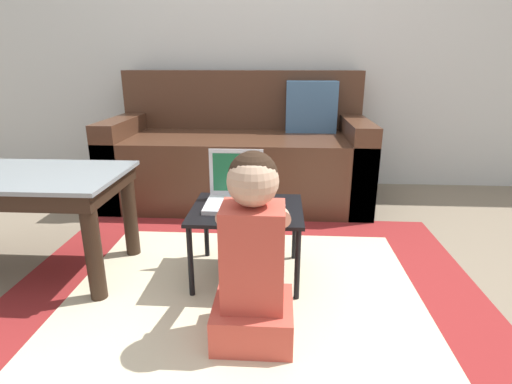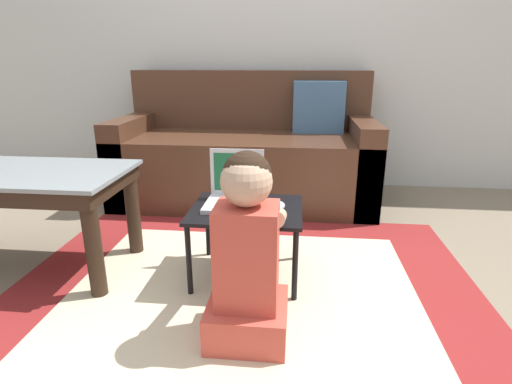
{
  "view_description": "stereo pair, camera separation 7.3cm",
  "coord_description": "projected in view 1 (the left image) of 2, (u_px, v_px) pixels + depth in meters",
  "views": [
    {
      "loc": [
        0.07,
        -1.47,
        0.97
      ],
      "look_at": [
        -0.04,
        0.25,
        0.41
      ],
      "focal_mm": 28.0,
      "sensor_mm": 36.0,
      "label": 1
    },
    {
      "loc": [
        0.14,
        -1.46,
        0.97
      ],
      "look_at": [
        -0.04,
        0.25,
        0.41
      ],
      "focal_mm": 28.0,
      "sensor_mm": 36.0,
      "label": 2
    }
  ],
  "objects": [
    {
      "name": "laptop_desk",
      "position": [
        247.0,
        216.0,
        1.79
      ],
      "size": [
        0.5,
        0.42,
        0.35
      ],
      "color": "black",
      "rests_on": "ground_plane"
    },
    {
      "name": "wall_back",
      "position": [
        274.0,
        22.0,
        3.01
      ],
      "size": [
        9.0,
        0.06,
        2.5
      ],
      "color": "silver",
      "rests_on": "ground_plane"
    },
    {
      "name": "person_seated",
      "position": [
        253.0,
        256.0,
        1.38
      ],
      "size": [
        0.28,
        0.43,
        0.7
      ],
      "color": "#CC4C3D",
      "rests_on": "ground_plane"
    },
    {
      "name": "ground_plane",
      "position": [
        261.0,
        300.0,
        1.7
      ],
      "size": [
        16.0,
        16.0,
        0.0
      ],
      "primitive_type": "plane",
      "color": "#7F705B"
    },
    {
      "name": "coffee_table",
      "position": [
        12.0,
        190.0,
        1.8
      ],
      "size": [
        1.01,
        0.53,
        0.5
      ],
      "color": "gray",
      "rests_on": "ground_plane"
    },
    {
      "name": "computer_mouse",
      "position": [
        278.0,
        205.0,
        1.77
      ],
      "size": [
        0.07,
        0.1,
        0.03
      ],
      "color": "#B2B7C1",
      "rests_on": "laptop_desk"
    },
    {
      "name": "couch",
      "position": [
        241.0,
        156.0,
        2.89
      ],
      "size": [
        1.78,
        0.82,
        0.91
      ],
      "color": "#4C2D1E",
      "rests_on": "ground_plane"
    },
    {
      "name": "laptop",
      "position": [
        234.0,
        196.0,
        1.81
      ],
      "size": [
        0.25,
        0.23,
        0.24
      ],
      "color": "silver",
      "rests_on": "laptop_desk"
    },
    {
      "name": "area_rug",
      "position": [
        243.0,
        302.0,
        1.68
      ],
      "size": [
        2.09,
        1.89,
        0.01
      ],
      "color": "maroon",
      "rests_on": "ground_plane"
    }
  ]
}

